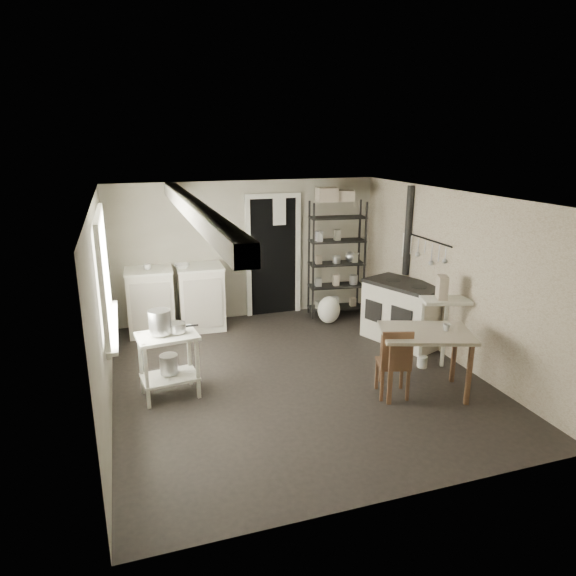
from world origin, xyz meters
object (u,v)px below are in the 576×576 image
object	(u,v)px
work_table	(424,363)
base_cabinets	(176,302)
stockpot	(160,322)
stove	(403,313)
chair	(393,357)
flour_sack	(329,309)
prep_table	(169,365)
shelf_rack	(337,261)

from	to	relation	value
work_table	base_cabinets	bearing A→B (deg)	129.76
stockpot	work_table	size ratio (longest dim) A/B	0.26
stove	chair	xyz separation A→B (m)	(-0.99, -1.46, 0.04)
base_cabinets	stove	world-z (taller)	base_cabinets
flour_sack	chair	bearing A→B (deg)	-95.39
stockpot	chair	bearing A→B (deg)	-17.33
stockpot	stove	xyz separation A→B (m)	(3.57, 0.65, -0.50)
work_table	chair	distance (m)	0.40
prep_table	flour_sack	size ratio (longest dim) A/B	1.70
stockpot	shelf_rack	world-z (taller)	shelf_rack
work_table	chair	bearing A→B (deg)	170.60
prep_table	stockpot	bearing A→B (deg)	170.90
stockpot	stove	distance (m)	3.66
work_table	flour_sack	xyz separation A→B (m)	(-0.14, 2.60, -0.14)
shelf_rack	chair	size ratio (longest dim) A/B	2.27
work_table	stockpot	bearing A→B (deg)	163.66
stockpot	flour_sack	world-z (taller)	stockpot
chair	flour_sack	bearing A→B (deg)	101.10
shelf_rack	flour_sack	world-z (taller)	shelf_rack
stockpot	shelf_rack	size ratio (longest dim) A/B	0.14
chair	stockpot	bearing A→B (deg)	179.16
stockpot	chair	size ratio (longest dim) A/B	0.32
flour_sack	stockpot	bearing A→B (deg)	-148.47
base_cabinets	flour_sack	xyz separation A→B (m)	(2.42, -0.48, -0.22)
shelf_rack	work_table	world-z (taller)	shelf_rack
base_cabinets	shelf_rack	size ratio (longest dim) A/B	0.80
stove	flour_sack	world-z (taller)	stove
work_table	flour_sack	distance (m)	2.60
chair	work_table	bearing A→B (deg)	7.09
stockpot	prep_table	bearing A→B (deg)	-9.10
shelf_rack	flour_sack	distance (m)	0.85
flour_sack	base_cabinets	bearing A→B (deg)	168.81
flour_sack	work_table	bearing A→B (deg)	-86.92
base_cabinets	work_table	distance (m)	4.00
stove	chair	world-z (taller)	chair
shelf_rack	stove	xyz separation A→B (m)	(0.47, -1.45, -0.51)
base_cabinets	chair	world-z (taller)	base_cabinets
shelf_rack	base_cabinets	bearing A→B (deg)	-174.78
stove	work_table	distance (m)	1.64
base_cabinets	flour_sack	distance (m)	2.47
prep_table	shelf_rack	distance (m)	3.73
prep_table	base_cabinets	bearing A→B (deg)	81.46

